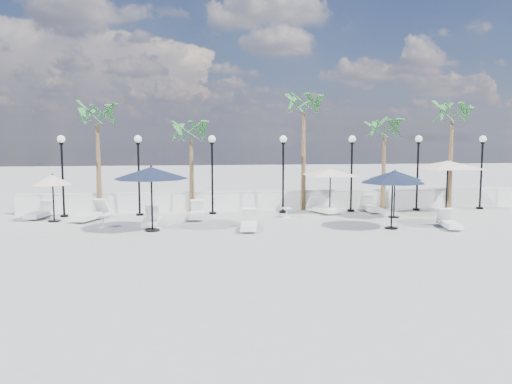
{
  "coord_description": "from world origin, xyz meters",
  "views": [
    {
      "loc": [
        -4.42,
        -17.76,
        3.73
      ],
      "look_at": [
        -1.87,
        2.46,
        1.5
      ],
      "focal_mm": 35.0,
      "sensor_mm": 36.0,
      "label": 1
    }
  ],
  "objects": [
    {
      "name": "lounger_0",
      "position": [
        -11.49,
        6.2,
        0.24
      ],
      "size": [
        1.02,
        1.97,
        0.71
      ],
      "rotation": [
        0.0,
        0.0,
        -0.23
      ],
      "color": "white",
      "rests_on": "ground"
    },
    {
      "name": "lamppost_1",
      "position": [
        -7.0,
        6.5,
        2.49
      ],
      "size": [
        0.36,
        0.36,
        3.84
      ],
      "color": "black",
      "rests_on": "ground"
    },
    {
      "name": "parasol_navy_mid",
      "position": [
        4.88,
        4.33,
        1.98
      ],
      "size": [
        2.51,
        2.51,
        2.25
      ],
      "color": "black",
      "rests_on": "ground"
    },
    {
      "name": "lounger_4",
      "position": [
        -4.29,
        5.08,
        0.25
      ],
      "size": [
        0.7,
        1.98,
        0.73
      ],
      "rotation": [
        0.0,
        0.0,
        -0.03
      ],
      "color": "white",
      "rests_on": "ground"
    },
    {
      "name": "ground",
      "position": [
        0.0,
        0.0,
        0.0
      ],
      "size": [
        100.0,
        100.0,
        0.0
      ],
      "primitive_type": "plane",
      "color": "gray",
      "rests_on": "ground"
    },
    {
      "name": "lounger_6",
      "position": [
        1.84,
        6.03,
        0.23
      ],
      "size": [
        1.25,
        1.9,
        0.68
      ],
      "rotation": [
        0.0,
        0.0,
        0.41
      ],
      "color": "white",
      "rests_on": "ground"
    },
    {
      "name": "palm_1",
      "position": [
        -4.5,
        7.3,
        3.75
      ],
      "size": [
        2.6,
        2.6,
        4.7
      ],
      "color": "brown",
      "rests_on": "ground"
    },
    {
      "name": "parasol_cream_sq_b",
      "position": [
        8.46,
        6.2,
        2.54
      ],
      "size": [
        5.48,
        5.48,
        2.75
      ],
      "color": "black",
      "rests_on": "ground"
    },
    {
      "name": "side_table_2",
      "position": [
        -0.11,
        4.92,
        0.28
      ],
      "size": [
        0.48,
        0.48,
        0.46
      ],
      "color": "white",
      "rests_on": "ground"
    },
    {
      "name": "parasol_navy_right",
      "position": [
        3.63,
        1.59,
        2.09
      ],
      "size": [
        2.66,
        2.66,
        2.38
      ],
      "color": "black",
      "rests_on": "ground"
    },
    {
      "name": "lounger_2",
      "position": [
        -2.21,
        2.03,
        0.24
      ],
      "size": [
        0.89,
        2.0,
        0.73
      ],
      "rotation": [
        0.0,
        0.0,
        -0.14
      ],
      "color": "white",
      "rests_on": "ground"
    },
    {
      "name": "balustrade",
      "position": [
        0.0,
        7.5,
        0.47
      ],
      "size": [
        26.0,
        0.3,
        1.01
      ],
      "color": "silver",
      "rests_on": "ground"
    },
    {
      "name": "side_table_0",
      "position": [
        -5.93,
        2.81,
        0.28
      ],
      "size": [
        0.48,
        0.48,
        0.47
      ],
      "color": "white",
      "rests_on": "ground"
    },
    {
      "name": "palm_2",
      "position": [
        1.2,
        7.3,
        5.12
      ],
      "size": [
        2.6,
        2.6,
        6.1
      ],
      "color": "brown",
      "rests_on": "ground"
    },
    {
      "name": "lounger_3",
      "position": [
        -6.22,
        3.41,
        0.24
      ],
      "size": [
        0.63,
        1.92,
        0.72
      ],
      "rotation": [
        0.0,
        0.0,
        -0.0
      ],
      "color": "white",
      "rests_on": "ground"
    },
    {
      "name": "lounger_7",
      "position": [
        6.05,
        1.37,
        0.23
      ],
      "size": [
        0.9,
        1.87,
        0.67
      ],
      "rotation": [
        0.0,
        0.0,
        -0.18
      ],
      "color": "white",
      "rests_on": "ground"
    },
    {
      "name": "palm_0",
      "position": [
        -9.0,
        7.3,
        4.53
      ],
      "size": [
        2.6,
        2.6,
        5.5
      ],
      "color": "brown",
      "rests_on": "ground"
    },
    {
      "name": "parasol_navy_left",
      "position": [
        -6.07,
        2.32,
        2.32
      ],
      "size": [
        2.98,
        2.98,
        2.63
      ],
      "color": "black",
      "rests_on": "ground"
    },
    {
      "name": "lamppost_0",
      "position": [
        -10.5,
        6.5,
        2.49
      ],
      "size": [
        0.36,
        0.36,
        3.84
      ],
      "color": "black",
      "rests_on": "ground"
    },
    {
      "name": "palm_4",
      "position": [
        9.2,
        7.3,
        4.73
      ],
      "size": [
        2.6,
        2.6,
        5.7
      ],
      "color": "brown",
      "rests_on": "ground"
    },
    {
      "name": "lamppost_2",
      "position": [
        -3.5,
        6.5,
        2.49
      ],
      "size": [
        0.36,
        0.36,
        3.84
      ],
      "color": "black",
      "rests_on": "ground"
    },
    {
      "name": "palm_3",
      "position": [
        5.5,
        7.3,
        3.95
      ],
      "size": [
        2.6,
        2.6,
        4.9
      ],
      "color": "brown",
      "rests_on": "ground"
    },
    {
      "name": "lamppost_4",
      "position": [
        3.5,
        6.5,
        2.49
      ],
      "size": [
        0.36,
        0.36,
        3.84
      ],
      "color": "black",
      "rests_on": "ground"
    },
    {
      "name": "parasol_cream_sq_a",
      "position": [
        2.32,
        6.2,
        2.19
      ],
      "size": [
        4.81,
        4.81,
        2.36
      ],
      "color": "black",
      "rests_on": "ground"
    },
    {
      "name": "lounger_5",
      "position": [
        4.45,
        6.22,
        0.24
      ],
      "size": [
        0.71,
        1.94,
        0.72
      ],
      "rotation": [
        0.0,
        0.0,
        -0.05
      ],
      "color": "white",
      "rests_on": "ground"
    },
    {
      "name": "parasol_cream_small",
      "position": [
        -10.61,
        5.18,
        1.84
      ],
      "size": [
        1.75,
        1.75,
        2.15
      ],
      "color": "black",
      "rests_on": "ground"
    },
    {
      "name": "lamppost_3",
      "position": [
        0.0,
        6.5,
        2.49
      ],
      "size": [
        0.36,
        0.36,
        3.84
      ],
      "color": "black",
      "rests_on": "ground"
    },
    {
      "name": "lounger_1",
      "position": [
        -9.03,
        5.23,
        0.27
      ],
      "size": [
        1.5,
        2.26,
        0.81
      ],
      "rotation": [
        0.0,
        0.0,
        -0.41
      ],
      "color": "white",
      "rests_on": "ground"
    },
    {
      "name": "lamppost_5",
      "position": [
        7.0,
        6.5,
        2.49
      ],
      "size": [
        0.36,
        0.36,
        3.84
      ],
      "color": "black",
      "rests_on": "ground"
    },
    {
      "name": "lamppost_6",
      "position": [
        10.5,
        6.5,
        2.49
      ],
      "size": [
        0.36,
        0.36,
        3.84
      ],
      "color": "black",
      "rests_on": "ground"
    },
    {
      "name": "side_table_1",
      "position": [
        -8.15,
        3.32,
        0.27
      ],
      "size": [
        0.47,
        0.47,
        0.46
      ],
      "color": "white",
      "rests_on": "ground"
    }
  ]
}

